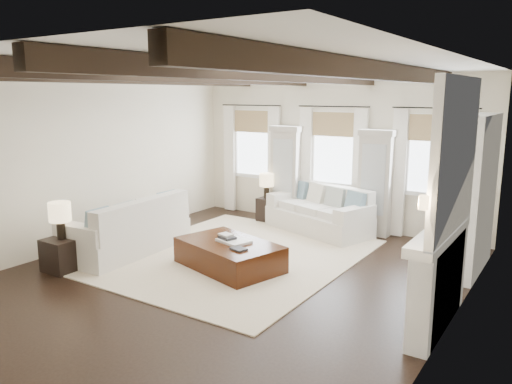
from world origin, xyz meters
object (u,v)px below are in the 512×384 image
Objects in this scene: sofa_back at (321,213)px; ottoman at (229,255)px; sofa_left at (130,231)px; side_table_front at (63,254)px; side_table_back at (266,210)px.

sofa_back is 2.86m from ottoman.
sofa_back is at bearing 55.03° from sofa_left.
side_table_front is at bearing -118.92° from sofa_back.
ottoman is at bearing -68.92° from side_table_back.
sofa_left is 4.54× the size of side_table_front.
ottoman is 3.20× the size of side_table_front.
side_table_back is (-1.37, 0.08, -0.11)m from sofa_back.
side_table_back is (1.05, 4.48, 0.00)m from side_table_front.
ottoman is 2.68m from side_table_front.
sofa_back is 1.01× the size of sofa_left.
sofa_back is 1.38m from side_table_back.
sofa_left is at bearing -124.97° from sofa_back.
side_table_front is at bearing -103.23° from side_table_back.
side_table_front is (-2.18, -1.55, 0.04)m from ottoman.
sofa_back is 4.57× the size of side_table_front.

